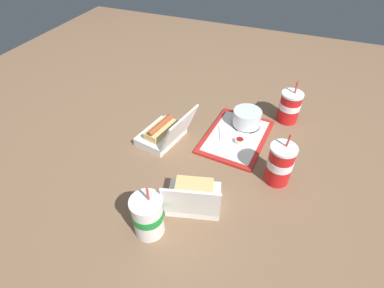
# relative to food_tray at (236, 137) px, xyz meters

# --- Properties ---
(ground_plane) EXTENTS (3.20, 3.20, 0.00)m
(ground_plane) POSITION_rel_food_tray_xyz_m (-0.21, 0.12, -0.01)
(ground_plane) COLOR brown
(food_tray) EXTENTS (0.39, 0.29, 0.01)m
(food_tray) POSITION_rel_food_tray_xyz_m (0.00, 0.00, 0.00)
(food_tray) COLOR red
(food_tray) RESTS_ON ground_plane
(cake_container) EXTENTS (0.13, 0.13, 0.08)m
(cake_container) POSITION_rel_food_tray_xyz_m (0.09, -0.02, 0.04)
(cake_container) COLOR black
(cake_container) RESTS_ON food_tray
(ketchup_cup) EXTENTS (0.04, 0.04, 0.02)m
(ketchup_cup) POSITION_rel_food_tray_xyz_m (-0.05, -0.03, 0.02)
(ketchup_cup) COLOR white
(ketchup_cup) RESTS_ON food_tray
(napkin_stack) EXTENTS (0.11, 0.11, 0.00)m
(napkin_stack) POSITION_rel_food_tray_xyz_m (-0.02, -0.04, 0.01)
(napkin_stack) COLOR white
(napkin_stack) RESTS_ON food_tray
(plastic_fork) EXTENTS (0.11, 0.05, 0.00)m
(plastic_fork) POSITION_rel_food_tray_xyz_m (-0.01, 0.07, 0.01)
(plastic_fork) COLOR white
(plastic_fork) RESTS_ON food_tray
(clamshell_hotdog_left) EXTENTS (0.24, 0.25, 0.18)m
(clamshell_hotdog_left) POSITION_rel_food_tray_xyz_m (-0.14, 0.30, 0.03)
(clamshell_hotdog_left) COLOR white
(clamshell_hotdog_left) RESTS_ON ground_plane
(clamshell_sandwich_center) EXTENTS (0.22, 0.23, 0.18)m
(clamshell_sandwich_center) POSITION_rel_food_tray_xyz_m (-0.42, 0.04, 0.04)
(clamshell_sandwich_center) COLOR white
(clamshell_sandwich_center) RESTS_ON ground_plane
(soda_cup_back) EXTENTS (0.10, 0.10, 0.21)m
(soda_cup_back) POSITION_rel_food_tray_xyz_m (0.22, -0.20, 0.07)
(soda_cup_back) COLOR red
(soda_cup_back) RESTS_ON ground_plane
(soda_cup_center) EXTENTS (0.10, 0.10, 0.23)m
(soda_cup_center) POSITION_rel_food_tray_xyz_m (-0.19, -0.22, 0.08)
(soda_cup_center) COLOR red
(soda_cup_center) RESTS_ON ground_plane
(soda_cup_front) EXTENTS (0.11, 0.11, 0.22)m
(soda_cup_front) POSITION_rel_food_tray_xyz_m (-0.58, 0.14, 0.07)
(soda_cup_front) COLOR white
(soda_cup_front) RESTS_ON ground_plane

